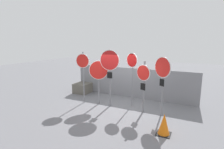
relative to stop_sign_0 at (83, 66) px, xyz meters
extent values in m
plane|color=slate|center=(1.89, 0.36, -1.90)|extent=(40.00, 40.00, 0.00)
cube|color=slate|center=(1.89, 1.94, -1.07)|extent=(6.90, 0.12, 1.66)
cylinder|color=slate|center=(-0.01, 0.04, -0.60)|extent=(0.06, 0.06, 2.59)
cylinder|color=white|center=(0.00, -0.01, 0.25)|extent=(0.71, 0.13, 0.71)
cylinder|color=red|center=(0.00, -0.03, 0.25)|extent=(0.65, 0.12, 0.65)
cylinder|color=slate|center=(0.78, 0.21, -0.92)|extent=(0.07, 0.07, 1.96)
cylinder|color=white|center=(0.81, 0.15, -0.17)|extent=(0.83, 0.48, 0.94)
cylinder|color=red|center=(0.82, 0.14, -0.17)|extent=(0.78, 0.45, 0.88)
cylinder|color=slate|center=(1.43, 0.18, -0.65)|extent=(0.08, 0.08, 2.50)
cylinder|color=white|center=(1.43, 0.12, 0.34)|extent=(0.96, 0.12, 0.96)
cylinder|color=red|center=(1.43, 0.10, 0.34)|extent=(0.90, 0.11, 0.90)
cube|color=black|center=(1.43, 0.12, -0.37)|extent=(0.26, 0.05, 0.29)
cylinder|color=slate|center=(2.38, 0.63, -0.62)|extent=(0.05, 0.05, 2.57)
cylinder|color=white|center=(2.36, 0.58, 0.34)|extent=(0.62, 0.30, 0.67)
cylinder|color=#AD0F0F|center=(2.35, 0.57, 0.34)|extent=(0.57, 0.28, 0.61)
cylinder|color=slate|center=(3.08, 0.15, -0.76)|extent=(0.08, 0.08, 2.28)
cylinder|color=white|center=(3.06, 0.09, -0.11)|extent=(0.66, 0.29, 0.70)
cylinder|color=red|center=(3.05, 0.07, -0.11)|extent=(0.60, 0.26, 0.64)
cube|color=black|center=(3.06, 0.09, -0.73)|extent=(0.24, 0.12, 0.30)
cylinder|color=slate|center=(3.87, 0.16, -0.68)|extent=(0.06, 0.06, 2.44)
cylinder|color=white|center=(3.84, 0.11, 0.17)|extent=(0.72, 0.50, 0.85)
cylinder|color=red|center=(3.83, 0.10, 0.17)|extent=(0.67, 0.47, 0.79)
cube|color=black|center=(3.84, 0.11, -0.46)|extent=(0.21, 0.15, 0.30)
cube|color=black|center=(4.25, -1.39, -1.89)|extent=(0.47, 0.47, 0.02)
cone|color=orange|center=(4.25, -1.39, -1.53)|extent=(0.39, 0.39, 0.71)
cube|color=#605B51|center=(-1.11, 1.43, -1.61)|extent=(0.89, 0.91, 0.59)
camera|label=1|loc=(5.10, -7.04, 1.18)|focal=28.00mm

